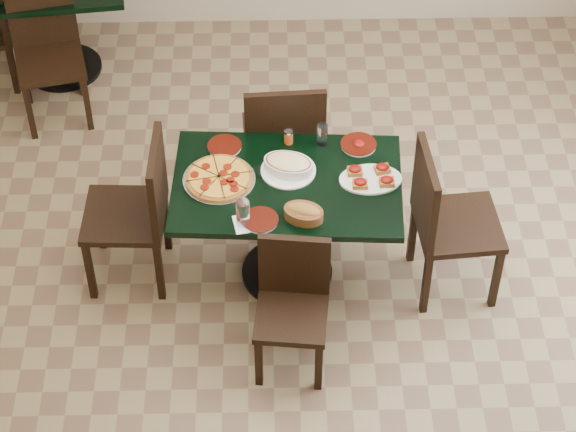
{
  "coord_description": "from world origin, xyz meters",
  "views": [
    {
      "loc": [
        -0.14,
        -4.19,
        4.98
      ],
      "look_at": [
        -0.05,
        0.0,
        0.7
      ],
      "focal_mm": 70.0,
      "sensor_mm": 36.0,
      "label": 1
    }
  ],
  "objects_px": {
    "chair_near": "(293,298)",
    "bread_basket": "(304,213)",
    "back_table": "(53,8)",
    "pepperoni_pizza": "(219,178)",
    "bruschetta_platter": "(371,177)",
    "back_chair_near": "(47,46)",
    "chair_right": "(443,216)",
    "chair_left": "(139,206)",
    "chair_far": "(284,138)",
    "lasagna_casserole": "(288,165)",
    "main_table": "(287,206)"
  },
  "relations": [
    {
      "from": "lasagna_casserole",
      "to": "bruschetta_platter",
      "type": "height_order",
      "value": "lasagna_casserole"
    },
    {
      "from": "chair_left",
      "to": "chair_far",
      "type": "bearing_deg",
      "value": 125.7
    },
    {
      "from": "chair_near",
      "to": "bread_basket",
      "type": "height_order",
      "value": "bread_basket"
    },
    {
      "from": "back_table",
      "to": "pepperoni_pizza",
      "type": "distance_m",
      "value": 2.3
    },
    {
      "from": "back_table",
      "to": "pepperoni_pizza",
      "type": "relative_size",
      "value": 2.65
    },
    {
      "from": "chair_far",
      "to": "pepperoni_pizza",
      "type": "relative_size",
      "value": 2.51
    },
    {
      "from": "main_table",
      "to": "chair_near",
      "type": "bearing_deg",
      "value": -85.08
    },
    {
      "from": "back_chair_near",
      "to": "bruschetta_platter",
      "type": "bearing_deg",
      "value": -51.02
    },
    {
      "from": "chair_far",
      "to": "lasagna_casserole",
      "type": "bearing_deg",
      "value": 88.62
    },
    {
      "from": "main_table",
      "to": "chair_right",
      "type": "distance_m",
      "value": 0.87
    },
    {
      "from": "back_table",
      "to": "bruschetta_platter",
      "type": "xyz_separation_m",
      "value": [
        2.0,
        -1.97,
        0.25
      ]
    },
    {
      "from": "back_chair_near",
      "to": "bread_basket",
      "type": "relative_size",
      "value": 3.74
    },
    {
      "from": "bruschetta_platter",
      "to": "bread_basket",
      "type": "bearing_deg",
      "value": -146.46
    },
    {
      "from": "bread_basket",
      "to": "bruschetta_platter",
      "type": "height_order",
      "value": "bread_basket"
    },
    {
      "from": "chair_right",
      "to": "back_chair_near",
      "type": "bearing_deg",
      "value": 50.4
    },
    {
      "from": "chair_near",
      "to": "bruschetta_platter",
      "type": "relative_size",
      "value": 2.27
    },
    {
      "from": "chair_far",
      "to": "chair_left",
      "type": "relative_size",
      "value": 1.02
    },
    {
      "from": "chair_far",
      "to": "bread_basket",
      "type": "bearing_deg",
      "value": 92.72
    },
    {
      "from": "chair_right",
      "to": "chair_left",
      "type": "distance_m",
      "value": 1.69
    },
    {
      "from": "back_table",
      "to": "chair_near",
      "type": "distance_m",
      "value": 3.0
    },
    {
      "from": "chair_far",
      "to": "chair_left",
      "type": "xyz_separation_m",
      "value": [
        -0.82,
        -0.54,
        -0.01
      ]
    },
    {
      "from": "main_table",
      "to": "chair_far",
      "type": "height_order",
      "value": "chair_far"
    },
    {
      "from": "chair_near",
      "to": "lasagna_casserole",
      "type": "xyz_separation_m",
      "value": [
        -0.01,
        0.66,
        0.35
      ]
    },
    {
      "from": "chair_near",
      "to": "pepperoni_pizza",
      "type": "distance_m",
      "value": 0.78
    },
    {
      "from": "chair_near",
      "to": "bread_basket",
      "type": "xyz_separation_m",
      "value": [
        0.06,
        0.3,
        0.34
      ]
    },
    {
      "from": "chair_near",
      "to": "chair_far",
      "type": "bearing_deg",
      "value": 97.6
    },
    {
      "from": "back_chair_near",
      "to": "main_table",
      "type": "bearing_deg",
      "value": -58.43
    },
    {
      "from": "back_table",
      "to": "back_chair_near",
      "type": "bearing_deg",
      "value": -94.8
    },
    {
      "from": "back_table",
      "to": "pepperoni_pizza",
      "type": "bearing_deg",
      "value": -65.31
    },
    {
      "from": "chair_far",
      "to": "chair_near",
      "type": "bearing_deg",
      "value": 87.99
    },
    {
      "from": "chair_left",
      "to": "bread_basket",
      "type": "relative_size",
      "value": 3.93
    },
    {
      "from": "main_table",
      "to": "chair_near",
      "type": "height_order",
      "value": "chair_near"
    },
    {
      "from": "chair_near",
      "to": "bread_basket",
      "type": "bearing_deg",
      "value": 84.31
    },
    {
      "from": "chair_right",
      "to": "bruschetta_platter",
      "type": "distance_m",
      "value": 0.47
    },
    {
      "from": "main_table",
      "to": "bruschetta_platter",
      "type": "distance_m",
      "value": 0.5
    },
    {
      "from": "bread_basket",
      "to": "back_chair_near",
      "type": "bearing_deg",
      "value": 150.49
    },
    {
      "from": "chair_near",
      "to": "bruschetta_platter",
      "type": "bearing_deg",
      "value": 59.15
    },
    {
      "from": "chair_left",
      "to": "bread_basket",
      "type": "distance_m",
      "value": 0.99
    },
    {
      "from": "chair_far",
      "to": "bruschetta_platter",
      "type": "relative_size",
      "value": 2.79
    },
    {
      "from": "chair_near",
      "to": "back_chair_near",
      "type": "xyz_separation_m",
      "value": [
        -1.56,
        2.13,
        0.07
      ]
    },
    {
      "from": "chair_left",
      "to": "back_chair_near",
      "type": "relative_size",
      "value": 1.05
    },
    {
      "from": "pepperoni_pizza",
      "to": "chair_far",
      "type": "bearing_deg",
      "value": 56.75
    },
    {
      "from": "chair_right",
      "to": "pepperoni_pizza",
      "type": "xyz_separation_m",
      "value": [
        -1.23,
        0.11,
        0.21
      ]
    },
    {
      "from": "pepperoni_pizza",
      "to": "back_table",
      "type": "bearing_deg",
      "value": 121.06
    },
    {
      "from": "back_chair_near",
      "to": "pepperoni_pizza",
      "type": "xyz_separation_m",
      "value": [
        1.17,
        -1.54,
        0.24
      ]
    },
    {
      "from": "chair_far",
      "to": "bruschetta_platter",
      "type": "xyz_separation_m",
      "value": [
        0.46,
        -0.57,
        0.21
      ]
    },
    {
      "from": "chair_near",
      "to": "main_table",
      "type": "bearing_deg",
      "value": 98.14
    },
    {
      "from": "pepperoni_pizza",
      "to": "bruschetta_platter",
      "type": "xyz_separation_m",
      "value": [
        0.83,
        -0.02,
        0.01
      ]
    },
    {
      "from": "bruschetta_platter",
      "to": "back_table",
      "type": "bearing_deg",
      "value": 132.37
    },
    {
      "from": "back_chair_near",
      "to": "pepperoni_pizza",
      "type": "height_order",
      "value": "back_chair_near"
    }
  ]
}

